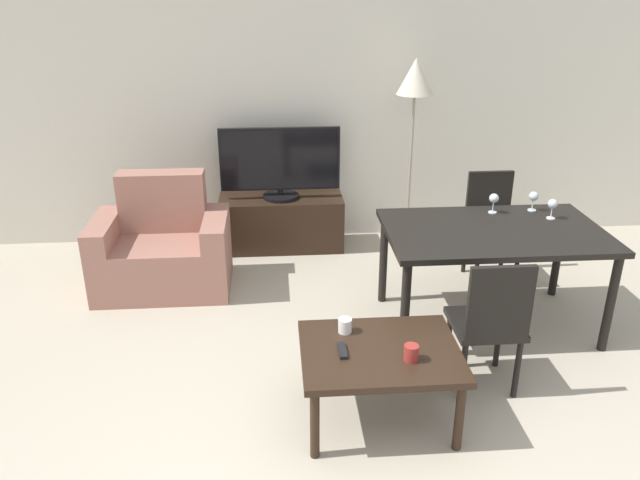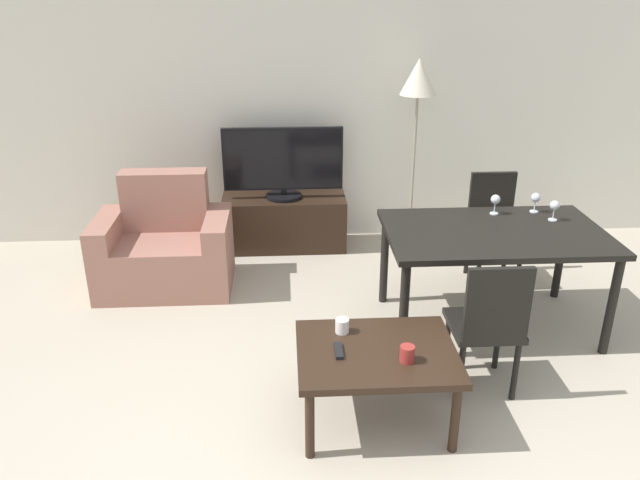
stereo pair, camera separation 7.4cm
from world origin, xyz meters
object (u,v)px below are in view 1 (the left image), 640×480
tv_stand (282,222)px  tv (280,163)px  wine_glass_left (494,200)px  wine_glass_right (553,205)px  dining_table (493,239)px  wine_glass_center (533,197)px  dining_chair_near (491,320)px  dining_chair_far (491,222)px  floor_lamp (415,88)px  armchair (163,250)px  coffee_table (380,358)px  cup_colored_far (345,326)px  cup_white_near (411,353)px  remote_primary (342,351)px

tv_stand → tv: size_ratio=1.05×
wine_glass_left → wine_glass_right: 0.40m
dining_table → wine_glass_center: bearing=40.2°
tv → wine_glass_center: size_ratio=7.23×
dining_chair_near → dining_chair_far: (0.52, 1.54, 0.00)m
wine_glass_left → tv: bearing=141.8°
floor_lamp → wine_glass_right: floor_lamp is taller
tv → dining_chair_far: (1.69, -0.73, -0.32)m
armchair → dining_chair_far: (2.64, -0.02, 0.17)m
coffee_table → cup_colored_far: size_ratio=10.39×
cup_colored_far → floor_lamp: bearing=69.2°
wine_glass_center → armchair: bearing=170.7°
armchair → coffee_table: armchair is taller
dining_table → dining_chair_far: 0.83m
coffee_table → wine_glass_right: wine_glass_right is taller
tv → floor_lamp: size_ratio=0.62×
coffee_table → wine_glass_left: 1.70m
coffee_table → wine_glass_right: 1.85m
floor_lamp → cup_colored_far: 2.51m
cup_colored_far → coffee_table: bearing=-48.3°
tv_stand → cup_white_near: size_ratio=12.34×
dining_table → remote_primary: 1.53m
dining_chair_near → floor_lamp: size_ratio=0.51×
dining_chair_far → cup_colored_far: (-1.37, -1.55, 0.01)m
coffee_table → dining_chair_far: 2.12m
armchair → cup_colored_far: 2.03m
dining_table → dining_chair_far: bearing=71.4°
tv_stand → wine_glass_right: (1.89, -1.34, 0.60)m
dining_table → wine_glass_right: (0.46, 0.16, 0.18)m
armchair → tv: size_ratio=0.99×
floor_lamp → cup_colored_far: (-0.82, -2.16, -0.97)m
dining_table → remote_primary: dining_table is taller
coffee_table → dining_table: 1.38m
dining_chair_far → wine_glass_center: wine_glass_center is taller
coffee_table → floor_lamp: 2.66m
floor_lamp → tv_stand: bearing=173.9°
cup_white_near → wine_glass_right: wine_glass_right is taller
remote_primary → floor_lamp: bearing=70.1°
dining_table → tv: bearing=133.6°
coffee_table → dining_chair_near: 0.72m
dining_table → wine_glass_right: wine_glass_right is taller
cup_white_near → cup_colored_far: bearing=135.5°
dining_table → cup_colored_far: size_ratio=17.77×
coffee_table → dining_chair_far: bearing=55.5°
armchair → remote_primary: bearing=-55.1°
armchair → cup_colored_far: (1.27, -1.57, 0.18)m
dining_table → remote_primary: (-1.15, -0.99, -0.19)m
dining_chair_near → wine_glass_center: 1.32m
cup_colored_far → wine_glass_left: 1.66m
armchair → dining_chair_far: armchair is taller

